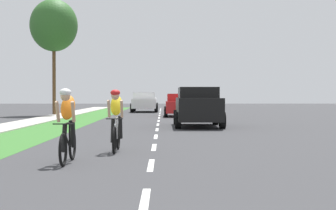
% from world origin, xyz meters
% --- Properties ---
extents(ground_plane, '(120.00, 120.00, 0.00)m').
position_xyz_m(ground_plane, '(0.00, 20.00, 0.00)').
color(ground_plane, '#38383A').
extents(grass_verge, '(2.41, 70.00, 0.01)m').
position_xyz_m(grass_verge, '(-4.59, 20.00, 0.00)').
color(grass_verge, '#38722D').
rests_on(grass_verge, ground_plane).
extents(sidewalk_concrete, '(1.83, 70.00, 0.10)m').
position_xyz_m(sidewalk_concrete, '(-6.71, 20.00, 0.00)').
color(sidewalk_concrete, '#B2ADA3').
rests_on(sidewalk_concrete, ground_plane).
extents(lane_markings_center, '(0.12, 54.30, 0.01)m').
position_xyz_m(lane_markings_center, '(0.00, 24.00, 0.00)').
color(lane_markings_center, white).
rests_on(lane_markings_center, ground_plane).
extents(cyclist_lead, '(0.42, 1.72, 1.58)m').
position_xyz_m(cyclist_lead, '(-1.77, 8.54, 0.81)').
color(cyclist_lead, black).
rests_on(cyclist_lead, ground_plane).
extents(cyclist_trailing, '(0.42, 1.72, 1.58)m').
position_xyz_m(cyclist_trailing, '(-0.94, 10.70, 0.81)').
color(cyclist_trailing, black).
rests_on(cyclist_trailing, ground_plane).
extents(suv_black, '(2.15, 4.70, 1.79)m').
position_xyz_m(suv_black, '(1.83, 20.79, 0.95)').
color(suv_black, black).
rests_on(suv_black, ground_plane).
extents(sedan_red, '(1.98, 4.30, 1.52)m').
position_xyz_m(sedan_red, '(1.31, 31.58, 0.77)').
color(sedan_red, red).
rests_on(sedan_red, ground_plane).
extents(pickup_white, '(2.22, 5.10, 1.64)m').
position_xyz_m(pickup_white, '(-1.31, 40.19, 0.83)').
color(pickup_white, silver).
rests_on(pickup_white, ground_plane).
extents(street_tree_far, '(3.35, 3.35, 8.20)m').
position_xyz_m(street_tree_far, '(-7.48, 33.56, 6.33)').
color(street_tree_far, brown).
rests_on(street_tree_far, ground_plane).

